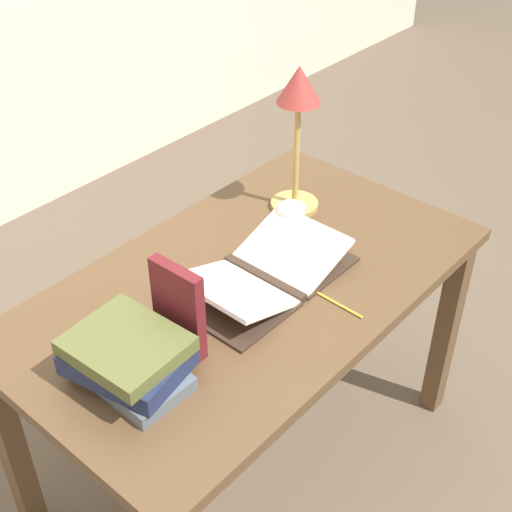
% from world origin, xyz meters
% --- Properties ---
extents(ground_plane, '(12.00, 12.00, 0.00)m').
position_xyz_m(ground_plane, '(0.00, 0.00, 0.00)').
color(ground_plane, brown).
extents(reading_desk, '(1.30, 0.75, 0.75)m').
position_xyz_m(reading_desk, '(0.00, 0.00, 0.64)').
color(reading_desk, brown).
rests_on(reading_desk, ground_plane).
extents(open_book, '(0.49, 0.28, 0.08)m').
position_xyz_m(open_book, '(0.03, -0.03, 0.77)').
color(open_book, '#38281E').
rests_on(open_book, reading_desk).
extents(book_stack_tall, '(0.24, 0.29, 0.12)m').
position_xyz_m(book_stack_tall, '(-0.44, -0.04, 0.81)').
color(book_stack_tall, slate).
rests_on(book_stack_tall, reading_desk).
extents(book_standing_upright, '(0.03, 0.15, 0.24)m').
position_xyz_m(book_standing_upright, '(-0.29, -0.04, 0.86)').
color(book_standing_upright, maroon).
rests_on(book_standing_upright, reading_desk).
extents(reading_lamp, '(0.15, 0.15, 0.45)m').
position_xyz_m(reading_lamp, '(0.37, 0.14, 1.07)').
color(reading_lamp, tan).
rests_on(reading_lamp, reading_desk).
extents(coffee_mug, '(0.11, 0.08, 0.09)m').
position_xyz_m(coffee_mug, '(0.25, 0.06, 0.79)').
color(coffee_mug, white).
rests_on(coffee_mug, reading_desk).
extents(pencil, '(0.01, 0.15, 0.01)m').
position_xyz_m(pencil, '(0.08, -0.24, 0.75)').
color(pencil, gold).
rests_on(pencil, reading_desk).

